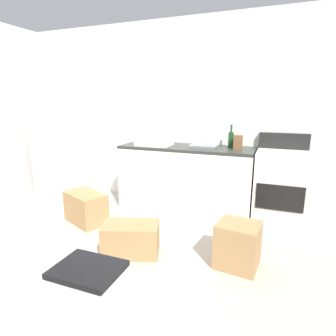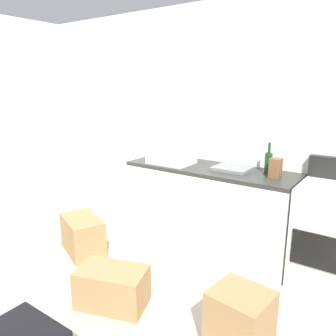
{
  "view_description": "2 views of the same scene",
  "coord_description": "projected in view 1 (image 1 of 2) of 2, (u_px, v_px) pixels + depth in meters",
  "views": [
    {
      "loc": [
        1.44,
        -2.41,
        1.49
      ],
      "look_at": [
        0.31,
        0.49,
        0.76
      ],
      "focal_mm": 30.22,
      "sensor_mm": 36.0,
      "label": 1
    },
    {
      "loc": [
        1.88,
        -1.8,
        1.72
      ],
      "look_at": [
        0.11,
        0.71,
        0.97
      ],
      "focal_mm": 35.42,
      "sensor_mm": 36.0,
      "label": 2
    }
  ],
  "objects": [
    {
      "name": "kitchen_counter",
      "position": [
        186.0,
        178.0,
        3.92
      ],
      "size": [
        1.8,
        0.6,
        0.9
      ],
      "color": "white",
      "rests_on": "ground_plane"
    },
    {
      "name": "wall_back",
      "position": [
        174.0,
        115.0,
        4.14
      ],
      "size": [
        5.0,
        0.1,
        2.6
      ],
      "primitive_type": "cube",
      "color": "silver",
      "rests_on": "ground_plane"
    },
    {
      "name": "cardboard_box_medium",
      "position": [
        238.0,
        245.0,
        2.59
      ],
      "size": [
        0.41,
        0.38,
        0.42
      ],
      "primitive_type": "cube",
      "rotation": [
        0.0,
        0.0,
        -0.11
      ],
      "color": "#A37A4C",
      "rests_on": "ground_plane"
    },
    {
      "name": "coffee_mug",
      "position": [
        139.0,
        138.0,
        4.24
      ],
      "size": [
        0.08,
        0.08,
        0.1
      ],
      "primitive_type": "cylinder",
      "color": "gold",
      "rests_on": "kitchen_counter"
    },
    {
      "name": "cardboard_box_large",
      "position": [
        131.0,
        239.0,
        2.82
      ],
      "size": [
        0.62,
        0.49,
        0.31
      ],
      "primitive_type": "cube",
      "rotation": [
        0.0,
        0.0,
        0.33
      ],
      "color": "#A37A4C",
      "rests_on": "ground_plane"
    },
    {
      "name": "ground_plane",
      "position": [
        124.0,
        244.0,
        3.04
      ],
      "size": [
        6.0,
        6.0,
        0.0
      ],
      "primitive_type": "plane",
      "color": "#B2A899"
    },
    {
      "name": "stove_oven",
      "position": [
        280.0,
        187.0,
        3.49
      ],
      "size": [
        0.6,
        0.61,
        1.1
      ],
      "color": "silver",
      "rests_on": "ground_plane"
    },
    {
      "name": "knife_block",
      "position": [
        238.0,
        142.0,
        3.55
      ],
      "size": [
        0.1,
        0.1,
        0.18
      ],
      "primitive_type": "cube",
      "color": "brown",
      "rests_on": "kitchen_counter"
    },
    {
      "name": "wine_bottle",
      "position": [
        231.0,
        139.0,
        3.69
      ],
      "size": [
        0.07,
        0.07,
        0.3
      ],
      "color": "#193F1E",
      "rests_on": "kitchen_counter"
    },
    {
      "name": "sink_basin",
      "position": [
        204.0,
        146.0,
        3.77
      ],
      "size": [
        0.36,
        0.32,
        0.03
      ],
      "primitive_type": "cube",
      "color": "slate",
      "rests_on": "kitchen_counter"
    },
    {
      "name": "storage_bin",
      "position": [
        89.0,
        291.0,
        1.99
      ],
      "size": [
        0.46,
        0.36,
        0.38
      ],
      "color": "silver",
      "rests_on": "ground_plane"
    },
    {
      "name": "refrigerator",
      "position": [
        63.0,
        143.0,
        4.5
      ],
      "size": [
        0.68,
        0.66,
        1.67
      ],
      "primitive_type": "cube",
      "color": "silver",
      "rests_on": "ground_plane"
    },
    {
      "name": "cardboard_box_small",
      "position": [
        86.0,
        208.0,
        3.55
      ],
      "size": [
        0.64,
        0.52,
        0.38
      ],
      "primitive_type": "cube",
      "rotation": [
        0.0,
        0.0,
        -0.41
      ],
      "color": "#A37A4C",
      "rests_on": "ground_plane"
    },
    {
      "name": "microwave",
      "position": [
        154.0,
        136.0,
        3.86
      ],
      "size": [
        0.46,
        0.34,
        0.27
      ],
      "primitive_type": "cube",
      "color": "white",
      "rests_on": "kitchen_counter"
    }
  ]
}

